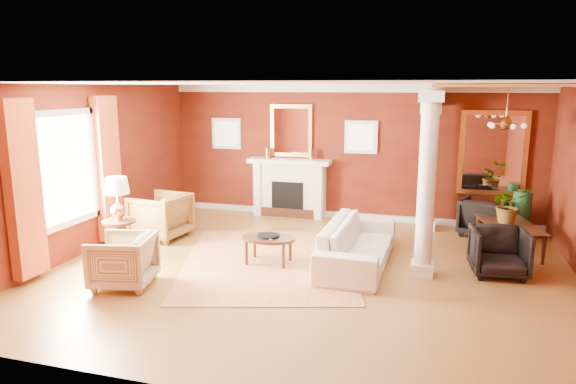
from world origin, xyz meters
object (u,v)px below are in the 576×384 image
(side_table, at_px, (118,205))
(armchair_stripe, at_px, (123,258))
(armchair_leopard, at_px, (160,214))
(coffee_table, at_px, (269,239))
(dining_table, at_px, (511,230))
(sofa, at_px, (358,236))

(side_table, bearing_deg, armchair_stripe, -54.43)
(armchair_leopard, xyz_separation_m, side_table, (-0.08, -1.21, 0.44))
(coffee_table, relative_size, dining_table, 0.62)
(sofa, distance_m, dining_table, 2.84)
(coffee_table, distance_m, dining_table, 4.26)
(side_table, bearing_deg, sofa, 10.84)
(coffee_table, xyz_separation_m, dining_table, (3.88, 1.76, -0.00))
(side_table, bearing_deg, dining_table, 18.57)
(armchair_leopard, height_order, coffee_table, armchair_leopard)
(armchair_stripe, bearing_deg, coffee_table, 118.96)
(sofa, relative_size, dining_table, 1.68)
(armchair_leopard, relative_size, armchair_stripe, 1.13)
(armchair_stripe, bearing_deg, armchair_leopard, -175.00)
(armchair_stripe, xyz_separation_m, dining_table, (5.60, 3.27, -0.02))
(sofa, xyz_separation_m, dining_table, (2.47, 1.40, -0.07))
(side_table, bearing_deg, coffee_table, 8.81)
(coffee_table, xyz_separation_m, side_table, (-2.52, -0.39, 0.51))
(sofa, bearing_deg, coffee_table, 105.79)
(coffee_table, relative_size, side_table, 0.65)
(armchair_stripe, height_order, dining_table, armchair_stripe)
(armchair_stripe, xyz_separation_m, side_table, (-0.80, 1.12, 0.49))
(armchair_leopard, relative_size, side_table, 0.69)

